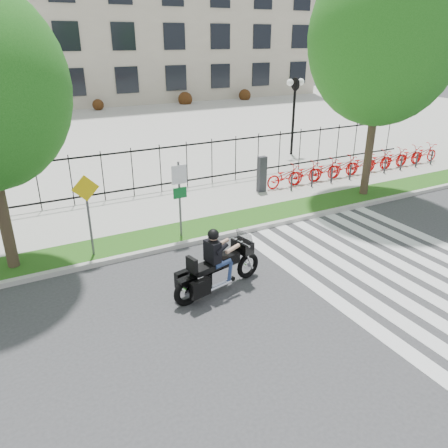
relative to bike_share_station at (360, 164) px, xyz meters
name	(u,v)px	position (x,y,z in m)	size (l,w,h in m)	color
ground	(249,312)	(-10.46, -7.20, -0.63)	(120.00, 120.00, 0.00)	#363638
curb	(183,244)	(-10.46, -3.10, -0.56)	(60.00, 0.20, 0.15)	#B0ADA5
grass_verge	(173,235)	(-10.46, -2.25, -0.56)	(60.00, 1.50, 0.15)	#235B16
sidewalk	(149,211)	(-10.46, 0.25, -0.56)	(60.00, 3.50, 0.15)	#A9A79E
plaza	(67,132)	(-10.46, 17.80, -0.58)	(80.00, 34.00, 0.10)	#A9A79E
crosswalk_stripes	(391,267)	(-5.64, -7.20, -0.63)	(5.70, 8.00, 0.01)	silver
iron_fence	(133,172)	(-10.46, 2.00, 0.52)	(30.00, 0.06, 2.00)	black
lamp_post_right	(295,98)	(-0.46, 4.80, 2.57)	(1.06, 0.70, 4.25)	black
street_tree_2	(384,37)	(-1.88, -2.25, 5.55)	(5.57, 5.57, 9.24)	#3B2B20
bike_share_station	(360,164)	(0.00, 0.00, 0.00)	(11.09, 0.86, 1.50)	#2D2D33
sign_pole_regulatory	(180,190)	(-10.31, -2.62, 1.11)	(0.50, 0.09, 2.50)	#59595B
sign_pole_warning	(88,205)	(-13.16, -2.62, 1.11)	(0.78, 0.09, 2.49)	#59595B
motorcycle_rider	(218,266)	(-10.67, -5.97, 0.09)	(2.79, 1.14, 2.18)	black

